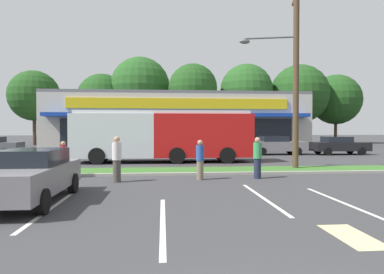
{
  "coord_description": "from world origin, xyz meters",
  "views": [
    {
      "loc": [
        -1.44,
        -2.68,
        2.09
      ],
      "look_at": [
        0.35,
        18.1,
        1.62
      ],
      "focal_mm": 31.94,
      "sensor_mm": 36.0,
      "label": 1
    }
  ],
  "objects_px": {
    "pedestrian_by_pole": "(200,160)",
    "pedestrian_mid": "(257,158)",
    "car_3": "(276,145)",
    "pedestrian_far": "(117,159)",
    "car_1": "(339,145)",
    "pedestrian_near_bench": "(63,159)",
    "car_4": "(30,175)",
    "utility_pole": "(293,71)",
    "city_bus": "(163,134)"
  },
  "relations": [
    {
      "from": "pedestrian_by_pole",
      "to": "pedestrian_mid",
      "type": "distance_m",
      "value": 2.47
    },
    {
      "from": "car_3",
      "to": "pedestrian_far",
      "type": "bearing_deg",
      "value": -128.89
    },
    {
      "from": "car_1",
      "to": "pedestrian_near_bench",
      "type": "xyz_separation_m",
      "value": [
        -18.82,
        -12.06,
        0.02
      ]
    },
    {
      "from": "car_4",
      "to": "pedestrian_near_bench",
      "type": "relative_size",
      "value": 2.91
    },
    {
      "from": "pedestrian_by_pole",
      "to": "pedestrian_far",
      "type": "bearing_deg",
      "value": 72.03
    },
    {
      "from": "car_3",
      "to": "pedestrian_by_pole",
      "type": "relative_size",
      "value": 2.85
    },
    {
      "from": "car_4",
      "to": "pedestrian_by_pole",
      "type": "xyz_separation_m",
      "value": [
        5.33,
        3.94,
        0.05
      ]
    },
    {
      "from": "pedestrian_near_bench",
      "to": "pedestrian_by_pole",
      "type": "height_order",
      "value": "pedestrian_by_pole"
    },
    {
      "from": "car_3",
      "to": "pedestrian_far",
      "type": "height_order",
      "value": "pedestrian_far"
    },
    {
      "from": "utility_pole",
      "to": "car_1",
      "type": "relative_size",
      "value": 2.05
    },
    {
      "from": "city_bus",
      "to": "car_4",
      "type": "bearing_deg",
      "value": 72.34
    },
    {
      "from": "car_1",
      "to": "car_3",
      "type": "height_order",
      "value": "car_3"
    },
    {
      "from": "car_1",
      "to": "pedestrian_by_pole",
      "type": "bearing_deg",
      "value": -134.85
    },
    {
      "from": "car_3",
      "to": "pedestrian_by_pole",
      "type": "distance_m",
      "value": 15.61
    },
    {
      "from": "city_bus",
      "to": "car_3",
      "type": "bearing_deg",
      "value": -148.18
    },
    {
      "from": "pedestrian_far",
      "to": "pedestrian_by_pole",
      "type": "bearing_deg",
      "value": -129.75
    },
    {
      "from": "city_bus",
      "to": "pedestrian_near_bench",
      "type": "relative_size",
      "value": 7.11
    },
    {
      "from": "car_1",
      "to": "pedestrian_near_bench",
      "type": "bearing_deg",
      "value": -147.34
    },
    {
      "from": "car_3",
      "to": "car_4",
      "type": "height_order",
      "value": "car_3"
    },
    {
      "from": "pedestrian_by_pole",
      "to": "pedestrian_far",
      "type": "relative_size",
      "value": 0.91
    },
    {
      "from": "pedestrian_mid",
      "to": "pedestrian_far",
      "type": "height_order",
      "value": "pedestrian_far"
    },
    {
      "from": "pedestrian_by_pole",
      "to": "pedestrian_mid",
      "type": "bearing_deg",
      "value": -110.74
    },
    {
      "from": "pedestrian_near_bench",
      "to": "pedestrian_by_pole",
      "type": "bearing_deg",
      "value": -26.5
    },
    {
      "from": "car_1",
      "to": "car_3",
      "type": "distance_m",
      "value": 5.21
    },
    {
      "from": "pedestrian_far",
      "to": "car_4",
      "type": "bearing_deg",
      "value": 105.38
    },
    {
      "from": "pedestrian_far",
      "to": "city_bus",
      "type": "bearing_deg",
      "value": -58.47
    },
    {
      "from": "city_bus",
      "to": "pedestrian_far",
      "type": "relative_size",
      "value": 6.2
    },
    {
      "from": "pedestrian_mid",
      "to": "pedestrian_far",
      "type": "bearing_deg",
      "value": -30.49
    },
    {
      "from": "car_4",
      "to": "pedestrian_far",
      "type": "height_order",
      "value": "pedestrian_far"
    },
    {
      "from": "city_bus",
      "to": "pedestrian_mid",
      "type": "xyz_separation_m",
      "value": [
        3.98,
        -7.64,
        -0.88
      ]
    },
    {
      "from": "car_4",
      "to": "pedestrian_mid",
      "type": "distance_m",
      "value": 8.8
    },
    {
      "from": "city_bus",
      "to": "pedestrian_by_pole",
      "type": "xyz_separation_m",
      "value": [
        1.52,
        -7.78,
        -0.93
      ]
    },
    {
      "from": "car_4",
      "to": "pedestrian_far",
      "type": "distance_m",
      "value": 4.1
    },
    {
      "from": "city_bus",
      "to": "pedestrian_mid",
      "type": "distance_m",
      "value": 8.66
    },
    {
      "from": "pedestrian_mid",
      "to": "car_1",
      "type": "bearing_deg",
      "value": -164.51
    },
    {
      "from": "utility_pole",
      "to": "pedestrian_near_bench",
      "type": "height_order",
      "value": "utility_pole"
    },
    {
      "from": "city_bus",
      "to": "pedestrian_far",
      "type": "distance_m",
      "value": 8.38
    },
    {
      "from": "car_3",
      "to": "car_1",
      "type": "bearing_deg",
      "value": -4.55
    },
    {
      "from": "car_3",
      "to": "pedestrian_near_bench",
      "type": "xyz_separation_m",
      "value": [
        -13.63,
        -12.48,
        0.0
      ]
    },
    {
      "from": "utility_pole",
      "to": "car_4",
      "type": "relative_size",
      "value": 2.05
    },
    {
      "from": "city_bus",
      "to": "pedestrian_by_pole",
      "type": "height_order",
      "value": "city_bus"
    },
    {
      "from": "utility_pole",
      "to": "car_4",
      "type": "distance_m",
      "value": 13.24
    },
    {
      "from": "car_1",
      "to": "car_3",
      "type": "relative_size",
      "value": 0.98
    },
    {
      "from": "car_1",
      "to": "car_4",
      "type": "bearing_deg",
      "value": -137.13
    },
    {
      "from": "utility_pole",
      "to": "car_4",
      "type": "bearing_deg",
      "value": -146.41
    },
    {
      "from": "pedestrian_near_bench",
      "to": "pedestrian_far",
      "type": "bearing_deg",
      "value": -45.82
    },
    {
      "from": "car_4",
      "to": "pedestrian_mid",
      "type": "relative_size",
      "value": 2.62
    },
    {
      "from": "city_bus",
      "to": "pedestrian_mid",
      "type": "height_order",
      "value": "city_bus"
    },
    {
      "from": "car_1",
      "to": "pedestrian_mid",
      "type": "height_order",
      "value": "pedestrian_mid"
    },
    {
      "from": "utility_pole",
      "to": "car_3",
      "type": "xyz_separation_m",
      "value": [
        2.71,
        10.51,
        -4.28
      ]
    }
  ]
}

